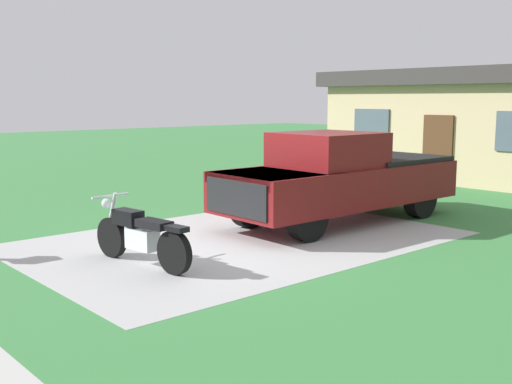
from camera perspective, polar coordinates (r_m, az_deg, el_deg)
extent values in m
plane|color=#397B3F|center=(11.45, -1.41, -4.42)|extent=(80.00, 80.00, 0.00)
cube|color=#A9A9A9|center=(11.45, -1.41, -4.41)|extent=(5.25, 7.74, 0.01)
cylinder|color=black|center=(10.43, -13.14, -4.08)|extent=(0.67, 0.20, 0.66)
cylinder|color=black|center=(9.24, -7.54, -5.56)|extent=(0.67, 0.20, 0.66)
cube|color=silver|center=(9.78, -10.43, -4.29)|extent=(0.59, 0.33, 0.32)
cube|color=black|center=(9.99, -11.72, -2.30)|extent=(0.55, 0.32, 0.24)
cube|color=black|center=(9.49, -9.36, -2.93)|extent=(0.63, 0.35, 0.12)
cube|color=black|center=(9.15, -7.58, -3.31)|extent=(0.50, 0.26, 0.08)
cylinder|color=silver|center=(10.36, -13.21, -2.08)|extent=(0.34, 0.10, 0.77)
cylinder|color=silver|center=(10.30, -13.27, -0.33)|extent=(0.13, 0.70, 0.04)
sphere|color=silver|center=(10.42, -13.62, -1.02)|extent=(0.16, 0.16, 0.16)
cylinder|color=black|center=(11.29, 4.75, -2.46)|extent=(0.31, 0.84, 0.84)
cylinder|color=black|center=(12.47, -0.61, -1.37)|extent=(0.31, 0.84, 0.84)
cylinder|color=black|center=(13.96, 14.90, -0.60)|extent=(0.31, 0.84, 0.84)
cylinder|color=black|center=(14.94, 9.72, 0.15)|extent=(0.31, 0.84, 0.84)
cube|color=maroon|center=(13.08, 7.76, 0.69)|extent=(2.07, 5.62, 0.80)
cube|color=maroon|center=(11.73, 1.77, 1.35)|extent=(1.92, 1.92, 0.20)
cube|color=maroon|center=(12.70, 6.63, 3.89)|extent=(1.82, 1.92, 0.70)
cube|color=#3F4C56|center=(12.14, 4.05, 3.24)|extent=(1.70, 0.18, 0.60)
cube|color=black|center=(14.23, 11.94, 2.24)|extent=(1.93, 2.42, 0.50)
cube|color=black|center=(11.17, -1.76, -0.57)|extent=(1.70, 0.12, 0.64)
cube|color=tan|center=(21.61, 20.05, 5.20)|extent=(9.00, 5.00, 3.00)
cube|color=#383333|center=(21.59, 20.29, 9.84)|extent=(9.60, 5.60, 0.50)
cube|color=#4C2D19|center=(19.46, 16.39, 3.73)|extent=(1.00, 0.08, 2.10)
cube|color=#4C5966|center=(20.88, 10.59, 6.02)|extent=(1.40, 0.06, 1.10)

